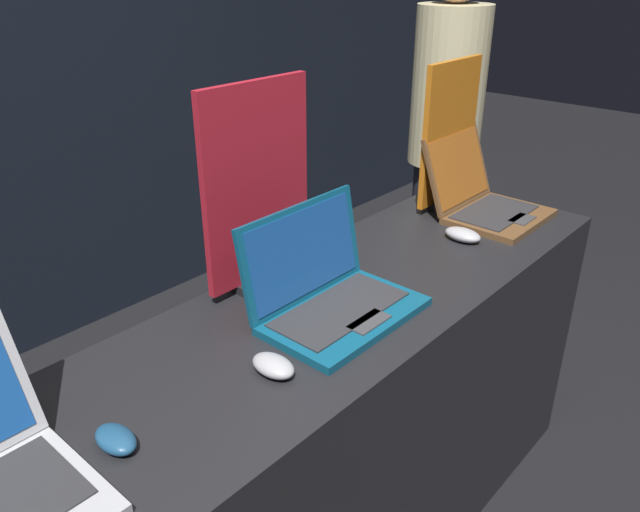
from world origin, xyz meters
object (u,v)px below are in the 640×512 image
at_px(mouse_middle, 273,366).
at_px(person_bystander, 443,146).
at_px(laptop_middle, 329,290).
at_px(mouse_back, 463,235).
at_px(promo_stand_back, 449,138).
at_px(laptop_back, 483,197).
at_px(mouse_front, 116,439).
at_px(promo_stand_middle, 258,192).

bearing_deg(mouse_middle, person_bystander, 20.65).
xyz_separation_m(laptop_middle, person_bystander, (1.50, 0.59, -0.07)).
height_order(mouse_back, promo_stand_back, promo_stand_back).
height_order(laptop_back, promo_stand_back, promo_stand_back).
height_order(laptop_middle, mouse_middle, laptop_middle).
bearing_deg(promo_stand_back, laptop_middle, -167.74).
distance_m(mouse_front, mouse_back, 1.20).
bearing_deg(person_bystander, laptop_middle, -158.58).
bearing_deg(mouse_middle, promo_stand_back, 13.24).
bearing_deg(laptop_middle, person_bystander, 21.42).
height_order(laptop_back, person_bystander, person_bystander).
bearing_deg(laptop_back, mouse_front, -177.88).
bearing_deg(laptop_back, person_bystander, 39.71).
relative_size(laptop_middle, mouse_back, 3.40).
relative_size(laptop_back, person_bystander, 0.21).
bearing_deg(laptop_back, promo_stand_back, 90.00).
distance_m(mouse_front, laptop_middle, 0.61).
height_order(mouse_front, promo_stand_middle, promo_stand_middle).
height_order(mouse_middle, promo_stand_middle, promo_stand_middle).
xyz_separation_m(mouse_middle, laptop_back, (1.09, 0.11, 0.04)).
xyz_separation_m(promo_stand_middle, mouse_back, (0.59, -0.27, -0.24)).
height_order(mouse_middle, laptop_back, laptop_back).
relative_size(laptop_middle, mouse_middle, 3.74).
bearing_deg(person_bystander, mouse_middle, -159.35).
bearing_deg(promo_stand_back, mouse_front, -171.98).
xyz_separation_m(promo_stand_back, person_bystander, (0.67, 0.41, -0.25)).
height_order(mouse_middle, mouse_back, mouse_back).
relative_size(mouse_middle, promo_stand_back, 0.22).
bearing_deg(promo_stand_middle, mouse_back, -24.40).
bearing_deg(promo_stand_middle, person_bystander, 13.12).
distance_m(laptop_back, promo_stand_back, 0.23).
bearing_deg(promo_stand_back, laptop_back, -90.00).
distance_m(laptop_middle, mouse_middle, 0.28).
distance_m(laptop_back, person_bystander, 0.88).
distance_m(mouse_front, promo_stand_middle, 0.70).
xyz_separation_m(laptop_middle, laptop_back, (0.83, 0.03, 0.00)).
distance_m(laptop_middle, mouse_back, 0.60).
bearing_deg(mouse_front, person_bystander, 16.16).
bearing_deg(laptop_middle, promo_stand_middle, 90.00).
bearing_deg(person_bystander, promo_stand_back, -148.70).
relative_size(laptop_back, promo_stand_back, 0.72).
height_order(laptop_middle, mouse_back, laptop_middle).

